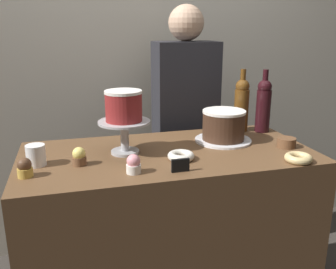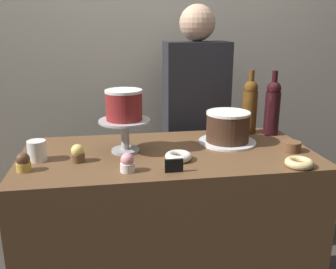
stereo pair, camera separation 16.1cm
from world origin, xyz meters
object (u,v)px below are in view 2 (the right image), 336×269
object	(u,v)px
wine_bottle_dark_red	(272,107)
donut_glazed	(299,163)
cupcake_lemon	(78,154)
donut_sugar	(178,156)
coffee_cup_ceramic	(37,151)
cookie_stack	(291,146)
price_sign_chalkboard	(174,166)
cupcake_strawberry	(127,163)
white_layer_cake	(124,105)
cupcake_chocolate	(23,163)
wine_bottle_amber	(250,106)
barista_figure	(195,137)
cake_stand_pedestal	(125,130)
chocolate_round_cake	(228,126)

from	to	relation	value
wine_bottle_dark_red	donut_glazed	size ratio (longest dim) A/B	2.91
cupcake_lemon	donut_glazed	world-z (taller)	cupcake_lemon
donut_sugar	coffee_cup_ceramic	size ratio (longest dim) A/B	1.32
cupcake_lemon	cookie_stack	distance (m)	0.93
cupcake_lemon	price_sign_chalkboard	bearing A→B (deg)	-25.33
cupcake_strawberry	white_layer_cake	bearing A→B (deg)	89.06
cupcake_lemon	donut_sugar	world-z (taller)	cupcake_lemon
cupcake_chocolate	cupcake_lemon	bearing A→B (deg)	20.08
price_sign_chalkboard	coffee_cup_ceramic	distance (m)	0.58
wine_bottle_amber	barista_figure	size ratio (longest dim) A/B	0.20
cupcake_strawberry	barista_figure	world-z (taller)	barista_figure
cupcake_chocolate	cake_stand_pedestal	bearing A→B (deg)	23.05
white_layer_cake	wine_bottle_amber	bearing A→B (deg)	17.31
white_layer_cake	cupcake_strawberry	distance (m)	0.30
donut_glazed	coffee_cup_ceramic	xyz separation A→B (m)	(-1.03, 0.24, 0.03)
cake_stand_pedestal	donut_glazed	bearing A→B (deg)	-23.72
donut_sugar	barista_figure	xyz separation A→B (m)	(0.23, 0.65, -0.12)
donut_sugar	barista_figure	world-z (taller)	barista_figure
cupcake_strawberry	cookie_stack	xyz separation A→B (m)	(0.73, 0.12, -0.01)
white_layer_cake	cupcake_lemon	xyz separation A→B (m)	(-0.20, -0.10, -0.18)
donut_glazed	price_sign_chalkboard	world-z (taller)	price_sign_chalkboard
cupcake_chocolate	white_layer_cake	bearing A→B (deg)	23.05
chocolate_round_cake	wine_bottle_dark_red	xyz separation A→B (m)	(0.27, 0.11, 0.06)
donut_sugar	price_sign_chalkboard	size ratio (longest dim) A/B	1.60
cupcake_lemon	cupcake_chocolate	bearing A→B (deg)	-159.92
cupcake_chocolate	cupcake_strawberry	size ratio (longest dim) A/B	1.00
cake_stand_pedestal	donut_sugar	xyz separation A→B (m)	(0.21, -0.14, -0.08)
chocolate_round_cake	cookie_stack	distance (m)	0.30
cake_stand_pedestal	barista_figure	bearing A→B (deg)	49.35
wine_bottle_amber	donut_sugar	distance (m)	0.57
wine_bottle_dark_red	donut_sugar	bearing A→B (deg)	-150.75
cake_stand_pedestal	chocolate_round_cake	bearing A→B (deg)	5.81
wine_bottle_dark_red	white_layer_cake	bearing A→B (deg)	-168.14
donut_sugar	donut_glazed	xyz separation A→B (m)	(0.46, -0.15, 0.00)
wine_bottle_dark_red	coffee_cup_ceramic	world-z (taller)	wine_bottle_dark_red
cookie_stack	coffee_cup_ceramic	bearing A→B (deg)	177.02
chocolate_round_cake	cupcake_strawberry	world-z (taller)	chocolate_round_cake
coffee_cup_ceramic	cupcake_strawberry	bearing A→B (deg)	-26.64
chocolate_round_cake	coffee_cup_ceramic	distance (m)	0.86
cake_stand_pedestal	cupcake_chocolate	distance (m)	0.44
donut_glazed	cookie_stack	distance (m)	0.19
chocolate_round_cake	cupcake_chocolate	size ratio (longest dim) A/B	2.76
wine_bottle_dark_red	cake_stand_pedestal	bearing A→B (deg)	-168.14
cupcake_chocolate	price_sign_chalkboard	xyz separation A→B (m)	(0.57, -0.10, -0.01)
wine_bottle_amber	cake_stand_pedestal	bearing A→B (deg)	-162.69
white_layer_cake	wine_bottle_amber	xyz separation A→B (m)	(0.65, 0.20, -0.07)
coffee_cup_ceramic	barista_figure	bearing A→B (deg)	35.17
donut_glazed	cookie_stack	world-z (taller)	cookie_stack
white_layer_cake	coffee_cup_ceramic	world-z (taller)	white_layer_cake
donut_glazed	barista_figure	world-z (taller)	barista_figure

